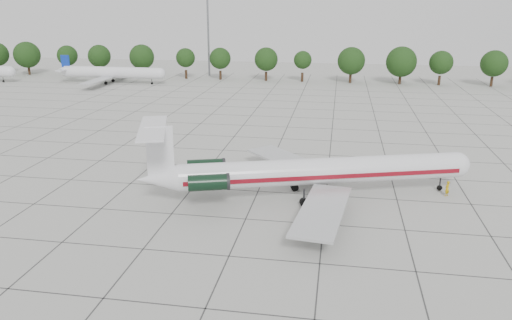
% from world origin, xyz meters
% --- Properties ---
extents(ground, '(260.00, 260.00, 0.00)m').
position_xyz_m(ground, '(0.00, 0.00, 0.00)').
color(ground, '#B0B0A9').
rests_on(ground, ground).
extents(apron_joints, '(170.00, 170.00, 0.02)m').
position_xyz_m(apron_joints, '(0.00, 15.00, 0.01)').
color(apron_joints, '#383838').
rests_on(apron_joints, ground).
extents(main_airliner, '(37.65, 28.80, 9.02)m').
position_xyz_m(main_airliner, '(5.50, -1.13, 3.18)').
color(main_airliner, silver).
rests_on(main_airliner, ground).
extents(ground_crew, '(0.78, 0.78, 1.83)m').
position_xyz_m(ground_crew, '(21.77, 2.19, 0.91)').
color(ground_crew, '#C2990B').
rests_on(ground_crew, ground).
extents(bg_airliner_b, '(28.24, 27.20, 7.40)m').
position_xyz_m(bg_airliner_b, '(-52.54, 73.45, 2.91)').
color(bg_airliner_b, silver).
rests_on(bg_airliner_b, ground).
extents(tree_line, '(249.86, 8.44, 10.22)m').
position_xyz_m(tree_line, '(-11.68, 85.00, 5.98)').
color(tree_line, '#332114').
rests_on(tree_line, ground).
extents(floodlight_mast, '(1.60, 1.60, 25.45)m').
position_xyz_m(floodlight_mast, '(-30.00, 92.00, 14.28)').
color(floodlight_mast, slate).
rests_on(floodlight_mast, ground).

